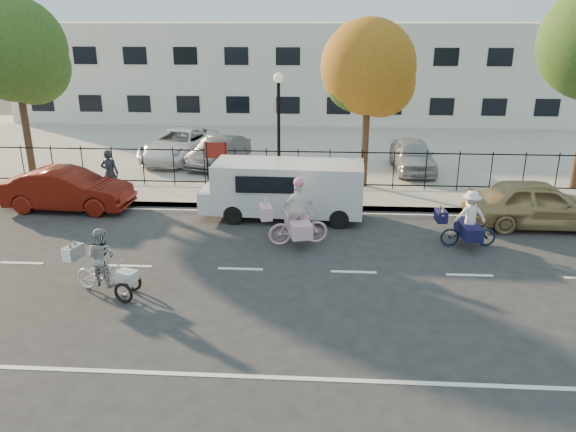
# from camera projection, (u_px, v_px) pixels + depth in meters

# --- Properties ---
(ground) EXTENTS (120.00, 120.00, 0.00)m
(ground) POSITION_uv_depth(u_px,v_px,m) (240.00, 269.00, 14.92)
(ground) COLOR #333334
(road_markings) EXTENTS (60.00, 9.52, 0.01)m
(road_markings) POSITION_uv_depth(u_px,v_px,m) (240.00, 269.00, 14.91)
(road_markings) COLOR silver
(road_markings) RESTS_ON ground
(curb) EXTENTS (60.00, 0.10, 0.15)m
(curb) POSITION_uv_depth(u_px,v_px,m) (261.00, 206.00, 19.64)
(curb) COLOR #A8A399
(curb) RESTS_ON ground
(sidewalk) EXTENTS (60.00, 2.20, 0.15)m
(sidewalk) POSITION_uv_depth(u_px,v_px,m) (264.00, 197.00, 20.63)
(sidewalk) COLOR #A8A399
(sidewalk) RESTS_ON ground
(parking_lot) EXTENTS (60.00, 15.60, 0.15)m
(parking_lot) POSITION_uv_depth(u_px,v_px,m) (282.00, 145.00, 29.00)
(parking_lot) COLOR #A8A399
(parking_lot) RESTS_ON ground
(iron_fence) EXTENTS (58.00, 0.06, 1.50)m
(iron_fence) POSITION_uv_depth(u_px,v_px,m) (267.00, 168.00, 21.39)
(iron_fence) COLOR black
(iron_fence) RESTS_ON sidewalk
(building) EXTENTS (34.00, 10.00, 6.00)m
(building) POSITION_uv_depth(u_px,v_px,m) (293.00, 70.00, 37.43)
(building) COLOR silver
(building) RESTS_ON ground
(lamppost) EXTENTS (0.36, 0.36, 4.33)m
(lamppost) POSITION_uv_depth(u_px,v_px,m) (279.00, 111.00, 20.24)
(lamppost) COLOR black
(lamppost) RESTS_ON sidewalk
(street_sign) EXTENTS (0.85, 0.06, 1.80)m
(street_sign) POSITION_uv_depth(u_px,v_px,m) (216.00, 156.00, 20.95)
(street_sign) COLOR black
(street_sign) RESTS_ON sidewalk
(zebra_trike) EXTENTS (1.92, 1.17, 1.65)m
(zebra_trike) POSITION_uv_depth(u_px,v_px,m) (103.00, 268.00, 13.47)
(zebra_trike) COLOR silver
(zebra_trike) RESTS_ON ground
(unicorn_bike) EXTENTS (2.07, 1.48, 2.04)m
(unicorn_bike) POSITION_uv_depth(u_px,v_px,m) (297.00, 220.00, 16.30)
(unicorn_bike) COLOR beige
(unicorn_bike) RESTS_ON ground
(bull_bike) EXTENTS (1.81, 1.25, 1.68)m
(bull_bike) POSITION_uv_depth(u_px,v_px,m) (468.00, 224.00, 16.21)
(bull_bike) COLOR #0F1A33
(bull_bike) RESTS_ON ground
(white_van) EXTENTS (5.37, 2.04, 1.88)m
(white_van) POSITION_uv_depth(u_px,v_px,m) (286.00, 188.00, 18.40)
(white_van) COLOR white
(white_van) RESTS_ON ground
(red_sedan) EXTENTS (4.43, 1.74, 1.44)m
(red_sedan) POSITION_uv_depth(u_px,v_px,m) (68.00, 190.00, 19.30)
(red_sedan) COLOR #63140B
(red_sedan) RESTS_ON ground
(gold_sedan) EXTENTS (4.48, 1.84, 1.52)m
(gold_sedan) POSITION_uv_depth(u_px,v_px,m) (539.00, 204.00, 17.70)
(gold_sedan) COLOR #9F8656
(gold_sedan) RESTS_ON ground
(pedestrian) EXTENTS (0.64, 0.43, 1.72)m
(pedestrian) POSITION_uv_depth(u_px,v_px,m) (110.00, 173.00, 20.22)
(pedestrian) COLOR black
(pedestrian) RESTS_ON sidewalk
(lot_car_b) EXTENTS (3.24, 5.39, 1.40)m
(lot_car_b) POSITION_uv_depth(u_px,v_px,m) (180.00, 144.00, 25.55)
(lot_car_b) COLOR white
(lot_car_b) RESTS_ON parking_lot
(lot_car_c) EXTENTS (2.46, 4.02, 1.25)m
(lot_car_c) POSITION_uv_depth(u_px,v_px,m) (219.00, 152.00, 24.54)
(lot_car_c) COLOR #484A4F
(lot_car_c) RESTS_ON parking_lot
(lot_car_d) EXTENTS (1.71, 3.99, 1.34)m
(lot_car_d) POSITION_uv_depth(u_px,v_px,m) (412.00, 155.00, 23.67)
(lot_car_d) COLOR #A0A2A7
(lot_car_d) RESTS_ON parking_lot
(tree_west) EXTENTS (3.90, 3.90, 7.15)m
(tree_west) POSITION_uv_depth(u_px,v_px,m) (19.00, 54.00, 21.04)
(tree_west) COLOR #442D1D
(tree_west) RESTS_ON ground
(tree_mid) EXTENTS (3.51, 3.47, 6.37)m
(tree_mid) POSITION_uv_depth(u_px,v_px,m) (372.00, 72.00, 20.40)
(tree_mid) COLOR #442D1D
(tree_mid) RESTS_ON ground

